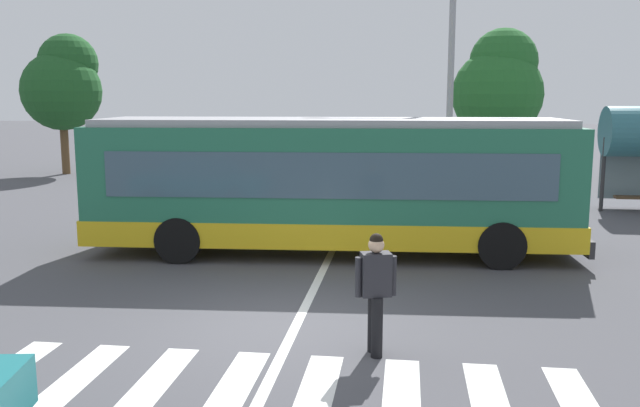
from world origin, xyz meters
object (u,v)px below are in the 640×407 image
Objects in this scene: background_tree_left at (63,83)px; pedestrian_crossing_street at (376,287)px; parked_car_white at (481,173)px; twin_arm_street_lamp at (452,24)px; city_transit_bus at (331,184)px; parked_car_teal at (271,169)px; parked_car_champagne at (338,170)px; background_tree_right at (499,85)px; parked_car_charcoal at (412,172)px.

pedestrian_crossing_street is at bearing -52.94° from background_tree_left.
twin_arm_street_lamp reaches higher than parked_car_white.
city_transit_bus reaches higher than parked_car_teal.
background_tree_left is (-10.30, 3.62, 3.36)m from parked_car_teal.
parked_car_teal is (-3.53, 10.44, -0.82)m from city_transit_bus.
parked_car_champagne is at bearing 179.08° from parked_car_white.
background_tree_right reaches higher than city_transit_bus.
background_tree_right is at bearing 27.51° from parked_car_teal.
background_tree_right is (4.29, 21.15, 3.06)m from pedestrian_crossing_street.
city_transit_bus is 6.13m from pedestrian_crossing_street.
twin_arm_street_lamp is 9.21m from background_tree_right.
parked_car_charcoal is at bearing 79.15° from city_transit_bus.
background_tree_left is at bearing 134.51° from city_transit_bus.
parked_car_teal is at bearing 174.18° from parked_car_champagne.
pedestrian_crossing_street is 16.29m from parked_car_champagne.
parked_car_charcoal is at bearing -175.86° from parked_car_white.
background_tree_left is at bearing 155.83° from twin_arm_street_lamp.
background_tree_right is at bearing 69.80° from city_transit_bus.
background_tree_right is at bearing 78.53° from pedestrian_crossing_street.
parked_car_teal is at bearing -19.37° from background_tree_left.
pedestrian_crossing_street is 13.47m from twin_arm_street_lamp.
parked_car_charcoal is (2.81, -0.27, 0.00)m from parked_car_champagne.
pedestrian_crossing_street is 25.29m from background_tree_left.
parked_car_champagne is 0.71× the size of background_tree_right.
parked_car_charcoal is at bearing -124.93° from background_tree_right.
background_tree_right is (5.59, 15.19, 2.44)m from city_transit_bus.
city_transit_bus is 1.18× the size of twin_arm_street_lamp.
city_transit_bus is 10.25m from parked_car_champagne.
parked_car_teal is at bearing -152.49° from background_tree_right.
parked_car_white is 0.49× the size of twin_arm_street_lamp.
parked_car_charcoal is 7.22m from background_tree_right.
parked_car_champagne is 8.83m from background_tree_right.
pedestrian_crossing_street is 0.27× the size of background_tree_left.
background_tree_right is (2.60, 8.67, -1.71)m from twin_arm_street_lamp.
city_transit_bus is 11.05m from parked_car_teal.
parked_car_teal is 0.71× the size of background_tree_right.
pedestrian_crossing_street reaches higher than parked_car_teal.
twin_arm_street_lamp is at bearing -111.96° from parked_car_white.
background_tree_right reaches higher than pedestrian_crossing_street.
parked_car_champagne is (-0.91, 10.18, -0.82)m from city_transit_bus.
parked_car_champagne and parked_car_white have the same top height.
city_transit_bus is at bearing -113.67° from parked_car_white.
background_tree_left reaches higher than parked_car_white.
background_tree_right is (1.16, 5.10, 3.26)m from parked_car_white.
parked_car_champagne is at bearing 95.11° from city_transit_bus.
background_tree_left reaches higher than parked_car_teal.
parked_car_champagne is 5.33m from parked_car_white.
city_transit_bus is at bearing -71.34° from parked_car_teal.
background_tree_right is (3.69, 5.28, 3.26)m from parked_car_charcoal.
twin_arm_street_lamp is (3.89, -3.66, 4.97)m from parked_car_champagne.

